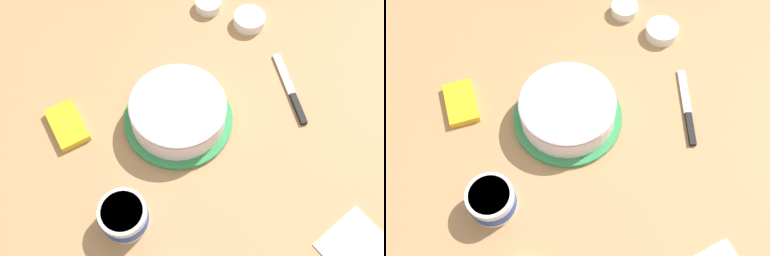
{
  "view_description": "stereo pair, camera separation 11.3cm",
  "coord_description": "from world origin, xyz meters",
  "views": [
    {
      "loc": [
        0.47,
        -0.21,
        1.03
      ],
      "look_at": [
        -0.03,
        -0.01,
        0.04
      ],
      "focal_mm": 41.29,
      "sensor_mm": 36.0,
      "label": 1
    },
    {
      "loc": [
        0.5,
        -0.1,
        1.03
      ],
      "look_at": [
        -0.03,
        -0.01,
        0.04
      ],
      "focal_mm": 41.29,
      "sensor_mm": 36.0,
      "label": 2
    }
  ],
  "objects": [
    {
      "name": "frosting_tub",
      "position": [
        0.13,
        -0.24,
        0.04
      ],
      "size": [
        0.11,
        0.11,
        0.08
      ],
      "color": "white",
      "rests_on": "ground_plane"
    },
    {
      "name": "frosted_cake",
      "position": [
        -0.08,
        -0.03,
        0.05
      ],
      "size": [
        0.29,
        0.29,
        0.1
      ],
      "color": "#339351",
      "rests_on": "ground_plane"
    },
    {
      "name": "sprinkle_bowl_yellow",
      "position": [
        -0.42,
        0.2,
        0.02
      ],
      "size": [
        0.08,
        0.08,
        0.03
      ],
      "color": "white",
      "rests_on": "ground_plane"
    },
    {
      "name": "spreading_knife",
      "position": [
        -0.04,
        0.29,
        0.01
      ],
      "size": [
        0.24,
        0.06,
        0.01
      ],
      "color": "silver",
      "rests_on": "ground_plane"
    },
    {
      "name": "ground_plane",
      "position": [
        0.0,
        0.0,
        0.0
      ],
      "size": [
        1.54,
        1.54,
        0.0
      ],
      "primitive_type": "plane",
      "color": "tan"
    },
    {
      "name": "sprinkle_bowl_orange",
      "position": [
        -0.31,
        0.29,
        0.02
      ],
      "size": [
        0.09,
        0.09,
        0.03
      ],
      "color": "white",
      "rests_on": "ground_plane"
    },
    {
      "name": "candy_box_lower",
      "position": [
        -0.17,
        -0.31,
        0.01
      ],
      "size": [
        0.14,
        0.09,
        0.02
      ],
      "primitive_type": "cube",
      "rotation": [
        0.0,
        0.0,
        0.13
      ],
      "color": "yellow",
      "rests_on": "ground_plane"
    }
  ]
}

